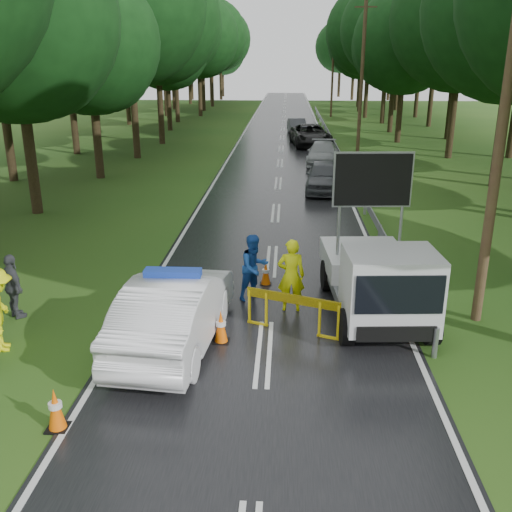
# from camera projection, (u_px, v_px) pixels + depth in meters

# --- Properties ---
(ground) EXTENTS (160.00, 160.00, 0.00)m
(ground) POSITION_uv_depth(u_px,v_px,m) (264.00, 353.00, 12.58)
(ground) COLOR #1E4A15
(ground) RESTS_ON ground
(road) EXTENTS (7.00, 140.00, 0.02)m
(road) POSITION_uv_depth(u_px,v_px,m) (281.00, 149.00, 40.87)
(road) COLOR black
(road) RESTS_ON ground
(guardrail) EXTENTS (0.12, 60.06, 0.70)m
(guardrail) POSITION_uv_depth(u_px,v_px,m) (334.00, 142.00, 40.19)
(guardrail) COLOR gray
(guardrail) RESTS_ON ground
(utility_pole_near) EXTENTS (1.40, 0.24, 10.00)m
(utility_pole_near) POSITION_uv_depth(u_px,v_px,m) (505.00, 110.00, 12.54)
(utility_pole_near) COLOR #4B3023
(utility_pole_near) RESTS_ON ground
(utility_pole_mid) EXTENTS (1.40, 0.24, 10.00)m
(utility_pole_mid) POSITION_uv_depth(u_px,v_px,m) (362.00, 76.00, 37.06)
(utility_pole_mid) COLOR #4B3023
(utility_pole_mid) RESTS_ON ground
(utility_pole_far) EXTENTS (1.40, 0.24, 10.00)m
(utility_pole_far) POSITION_uv_depth(u_px,v_px,m) (333.00, 69.00, 61.58)
(utility_pole_far) COLOR #4B3023
(utility_pole_far) RESTS_ON ground
(police_sedan) EXTENTS (2.19, 5.15, 1.82)m
(police_sedan) POSITION_uv_depth(u_px,v_px,m) (175.00, 311.00, 12.69)
(police_sedan) COLOR white
(police_sedan) RESTS_ON ground
(work_truck) EXTENTS (2.50, 5.04, 3.90)m
(work_truck) POSITION_uv_depth(u_px,v_px,m) (378.00, 278.00, 13.94)
(work_truck) COLOR gray
(work_truck) RESTS_ON ground
(barrier) EXTENTS (2.18, 0.87, 0.96)m
(barrier) POSITION_uv_depth(u_px,v_px,m) (293.00, 304.00, 13.31)
(barrier) COLOR yellow
(barrier) RESTS_ON ground
(officer) EXTENTS (0.71, 0.48, 1.92)m
(officer) POSITION_uv_depth(u_px,v_px,m) (291.00, 276.00, 14.39)
(officer) COLOR #F0FD0D
(officer) RESTS_ON ground
(civilian) EXTENTS (1.11, 1.08, 1.79)m
(civilian) POSITION_uv_depth(u_px,v_px,m) (254.00, 267.00, 15.13)
(civilian) COLOR #1A4CAD
(civilian) RESTS_ON ground
(bystander_mid) EXTENTS (0.99, 0.96, 1.66)m
(bystander_mid) POSITION_uv_depth(u_px,v_px,m) (13.00, 286.00, 14.04)
(bystander_mid) COLOR #42444A
(bystander_mid) RESTS_ON ground
(queue_car_first) EXTENTS (2.05, 4.42, 1.47)m
(queue_car_first) POSITION_uv_depth(u_px,v_px,m) (324.00, 176.00, 27.62)
(queue_car_first) COLOR #44474C
(queue_car_first) RESTS_ON ground
(queue_car_second) EXTENTS (2.23, 4.65, 1.31)m
(queue_car_second) POSITION_uv_depth(u_px,v_px,m) (323.00, 153.00, 34.83)
(queue_car_second) COLOR #929599
(queue_car_second) RESTS_ON ground
(queue_car_third) EXTENTS (3.24, 5.90, 1.56)m
(queue_car_third) POSITION_uv_depth(u_px,v_px,m) (310.00, 135.00, 42.00)
(queue_car_third) COLOR black
(queue_car_third) RESTS_ON ground
(queue_car_fourth) EXTENTS (1.78, 4.06, 1.30)m
(queue_car_fourth) POSITION_uv_depth(u_px,v_px,m) (297.00, 126.00, 48.64)
(queue_car_fourth) COLOR #46474E
(queue_car_fourth) RESTS_ON ground
(cone_near_left) EXTENTS (0.38, 0.38, 0.81)m
(cone_near_left) POSITION_uv_depth(u_px,v_px,m) (56.00, 410.00, 9.88)
(cone_near_left) COLOR black
(cone_near_left) RESTS_ON ground
(cone_center) EXTENTS (0.37, 0.37, 0.79)m
(cone_center) POSITION_uv_depth(u_px,v_px,m) (221.00, 327.00, 12.93)
(cone_center) COLOR black
(cone_center) RESTS_ON ground
(cone_far) EXTENTS (0.33, 0.33, 0.71)m
(cone_far) POSITION_uv_depth(u_px,v_px,m) (266.00, 274.00, 16.25)
(cone_far) COLOR black
(cone_far) RESTS_ON ground
(cone_left_mid) EXTENTS (0.31, 0.31, 0.66)m
(cone_left_mid) POSITION_uv_depth(u_px,v_px,m) (169.00, 311.00, 13.91)
(cone_left_mid) COLOR black
(cone_left_mid) RESTS_ON ground
(cone_right) EXTENTS (0.37, 0.37, 0.78)m
(cone_right) POSITION_uv_depth(u_px,v_px,m) (412.00, 312.00, 13.69)
(cone_right) COLOR black
(cone_right) RESTS_ON ground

